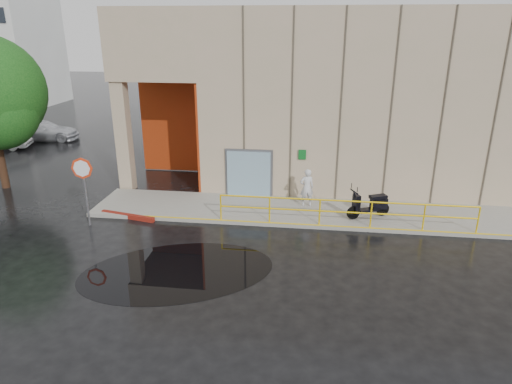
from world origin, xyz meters
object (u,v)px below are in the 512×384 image
Objects in this scene: red_curb at (128,216)px; person at (307,188)px; stop_sign at (83,177)px; scooter at (370,198)px; car_c at (42,131)px.

person is at bearing 15.17° from red_curb.
person is 7.37m from red_curb.
scooter is at bearing 30.23° from stop_sign.
person is 8.77m from stop_sign.
person is 0.86× the size of scooter.
person is 0.67× the size of red_curb.
scooter is 0.77× the size of red_curb.
stop_sign is (-10.73, -1.85, 1.01)m from scooter.
scooter is 10.93m from stop_sign.
person is 2.63m from scooter.
red_curb is at bearing 1.07° from person.
scooter is at bearing 6.02° from red_curb.
red_curb is 0.53× the size of car_c.
scooter is (2.47, -0.91, 0.01)m from person.
scooter is at bearing -129.55° from car_c.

